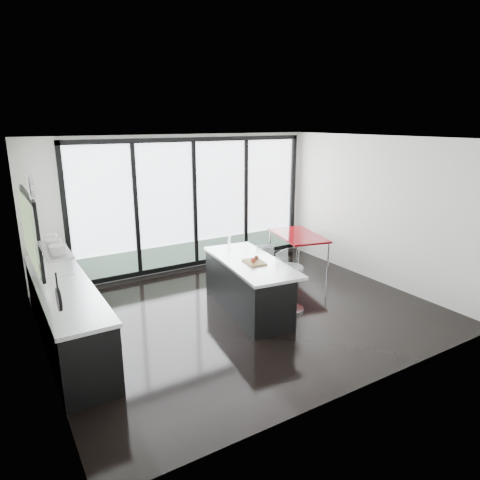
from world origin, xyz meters
TOP-DOWN VIEW (x-y plane):
  - floor at (0.00, 0.00)m, footprint 6.00×5.00m
  - ceiling at (0.00, 0.00)m, footprint 6.00×5.00m
  - wall_back at (0.27, 2.47)m, footprint 6.00×0.09m
  - wall_front at (0.00, -2.50)m, footprint 6.00×0.00m
  - wall_left at (-2.97, 0.27)m, footprint 0.26×5.00m
  - wall_right at (3.00, 0.00)m, footprint 0.00×5.00m
  - counter_cabinets at (-2.67, 0.40)m, footprint 0.69×3.24m
  - island at (0.09, 0.07)m, footprint 1.13×2.18m
  - bar_stool_near at (0.68, -0.32)m, footprint 0.64×0.64m
  - bar_stool_far at (0.71, 0.33)m, footprint 0.51×0.51m
  - red_table at (2.09, 1.23)m, footprint 1.11×1.57m

SIDE VIEW (x-z plane):
  - floor at x=0.00m, z-range 0.00..0.00m
  - bar_stool_far at x=0.71m, z-range 0.00..0.71m
  - red_table at x=2.09m, z-range 0.00..0.76m
  - bar_stool_near at x=0.68m, z-range 0.00..0.77m
  - island at x=0.09m, z-range -0.12..0.99m
  - counter_cabinets at x=-2.67m, z-range -0.22..1.14m
  - wall_back at x=0.27m, z-range -0.13..2.67m
  - wall_front at x=0.00m, z-range 0.00..2.80m
  - wall_right at x=3.00m, z-range 0.00..2.80m
  - wall_left at x=-2.97m, z-range 0.16..2.96m
  - ceiling at x=0.00m, z-range 2.80..2.80m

